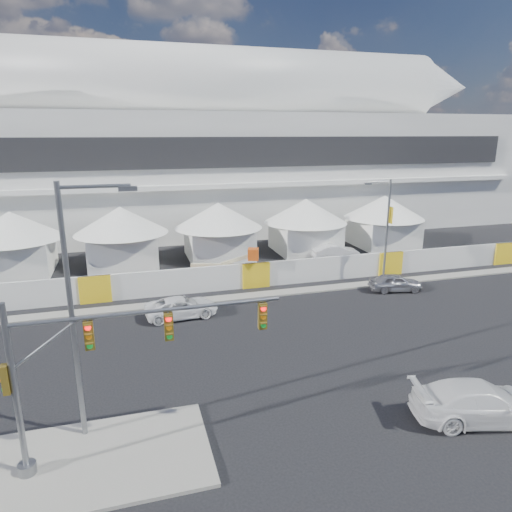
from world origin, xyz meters
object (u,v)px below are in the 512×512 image
object	(u,v)px
sedan_silver	(395,282)
streetlight_curb	(385,225)
pickup_near	(481,402)
pickup_curb	(182,307)
streetlight_median	(77,297)
lot_car_a	(336,252)
traffic_mast	(84,372)
lot_car_b	(473,249)
boom_lift	(207,276)

from	to	relation	value
sedan_silver	streetlight_curb	bearing A→B (deg)	14.18
pickup_near	pickup_curb	bearing A→B (deg)	49.86
streetlight_median	pickup_near	bearing A→B (deg)	-12.34
pickup_near	streetlight_curb	bearing A→B (deg)	-4.19
pickup_near	streetlight_curb	distance (m)	18.59
lot_car_a	streetlight_curb	size ratio (longest dim) A/B	0.54
pickup_curb	streetlight_median	distance (m)	13.53
sedan_silver	pickup_near	size ratio (longest dim) A/B	0.69
traffic_mast	pickup_near	bearing A→B (deg)	-6.04
sedan_silver	streetlight_curb	world-z (taller)	streetlight_curb
lot_car_b	pickup_curb	bearing A→B (deg)	83.64
pickup_near	traffic_mast	xyz separation A→B (m)	(-15.71, 1.66, 3.00)
pickup_near	sedan_silver	bearing A→B (deg)	-6.52
traffic_mast	streetlight_median	distance (m)	2.79
lot_car_a	streetlight_median	world-z (taller)	streetlight_median
lot_car_b	streetlight_median	size ratio (longest dim) A/B	0.38
pickup_near	streetlight_median	world-z (taller)	streetlight_median
pickup_curb	streetlight_curb	bearing A→B (deg)	-86.15
pickup_curb	lot_car_b	distance (m)	30.75
pickup_near	traffic_mast	world-z (taller)	traffic_mast
traffic_mast	streetlight_median	bearing A→B (deg)	94.62
pickup_curb	lot_car_b	xyz separation A→B (m)	(29.78, 7.64, -0.02)
lot_car_b	streetlight_curb	xyz separation A→B (m)	(-13.38, -5.23, 4.24)
pickup_near	streetlight_curb	xyz separation A→B (m)	(5.61, 17.25, 4.05)
pickup_near	lot_car_a	bearing A→B (deg)	2.01
streetlight_curb	sedan_silver	bearing A→B (deg)	-87.13
lot_car_a	streetlight_median	size ratio (longest dim) A/B	0.44
traffic_mast	sedan_silver	bearing A→B (deg)	32.65
pickup_curb	lot_car_b	size ratio (longest dim) A/B	1.26
traffic_mast	boom_lift	size ratio (longest dim) A/B	1.48
boom_lift	sedan_silver	bearing A→B (deg)	-1.07
pickup_curb	pickup_near	world-z (taller)	pickup_near
lot_car_a	lot_car_b	size ratio (longest dim) A/B	1.18
lot_car_b	boom_lift	size ratio (longest dim) A/B	0.58
lot_car_a	traffic_mast	world-z (taller)	traffic_mast
pickup_curb	sedan_silver	bearing A→B (deg)	-92.63
pickup_curb	traffic_mast	bearing A→B (deg)	155.07
lot_car_b	sedan_silver	bearing A→B (deg)	97.38
lot_car_b	pickup_near	bearing A→B (deg)	119.06
pickup_near	streetlight_median	size ratio (longest dim) A/B	0.57
sedan_silver	lot_car_b	size ratio (longest dim) A/B	1.06
traffic_mast	boom_lift	distance (m)	20.51
sedan_silver	pickup_near	xyz separation A→B (m)	(-5.71, -15.38, 0.15)
lot_car_b	streetlight_median	bearing A→B (deg)	97.87
sedan_silver	pickup_curb	world-z (taller)	sedan_silver
pickup_curb	pickup_near	distance (m)	18.35
pickup_curb	boom_lift	world-z (taller)	boom_lift
pickup_curb	lot_car_b	bearing A→B (deg)	-80.11
lot_car_a	lot_car_b	bearing A→B (deg)	-93.67
pickup_near	lot_car_a	world-z (taller)	pickup_near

